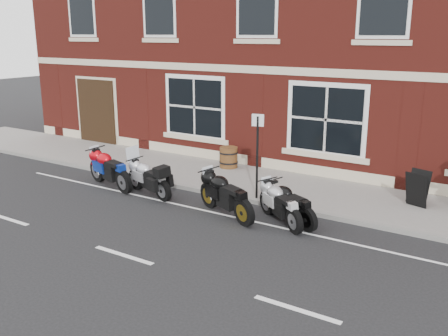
{
  "coord_description": "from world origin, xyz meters",
  "views": [
    {
      "loc": [
        7.03,
        -10.07,
        4.57
      ],
      "look_at": [
        -0.4,
        1.6,
        0.81
      ],
      "focal_mm": 40.0,
      "sensor_mm": 36.0,
      "label": 1
    }
  ],
  "objects": [
    {
      "name": "moto_naked_black",
      "position": [
        2.12,
        0.68,
        0.52
      ],
      "size": [
        1.84,
        1.01,
        0.9
      ],
      "rotation": [
        0.0,
        0.0,
        1.1
      ],
      "color": "black",
      "rests_on": "ground"
    },
    {
      "name": "a_board_sign",
      "position": [
        4.59,
        3.29,
        0.59
      ],
      "size": [
        0.65,
        0.53,
        0.94
      ],
      "primitive_type": null,
      "rotation": [
        0.0,
        0.0,
        -0.3
      ],
      "color": "black",
      "rests_on": "sidewalk"
    },
    {
      "name": "moto_sport_black",
      "position": [
        0.56,
        0.2,
        0.59
      ],
      "size": [
        2.16,
        1.07,
        1.03
      ],
      "rotation": [
        0.0,
        0.0,
        1.15
      ],
      "color": "black",
      "rests_on": "ground"
    },
    {
      "name": "ground",
      "position": [
        0.0,
        0.0,
        0.0
      ],
      "size": [
        80.0,
        80.0,
        0.0
      ],
      "primitive_type": "plane",
      "color": "black",
      "rests_on": "ground"
    },
    {
      "name": "sidewalk",
      "position": [
        0.0,
        3.0,
        0.06
      ],
      "size": [
        30.0,
        3.0,
        0.12
      ],
      "primitive_type": "cube",
      "color": "slate",
      "rests_on": "ground"
    },
    {
      "name": "moto_sport_red",
      "position": [
        -3.75,
        0.41,
        0.6
      ],
      "size": [
        2.28,
        0.79,
        1.05
      ],
      "rotation": [
        0.0,
        0.0,
        1.29
      ],
      "color": "black",
      "rests_on": "ground"
    },
    {
      "name": "moto_sport_silver",
      "position": [
        1.97,
        0.5,
        0.53
      ],
      "size": [
        1.73,
        1.28,
        0.91
      ],
      "rotation": [
        0.0,
        0.0,
        0.95
      ],
      "color": "black",
      "rests_on": "ground"
    },
    {
      "name": "moto_touring_silver",
      "position": [
        -2.26,
        0.46,
        0.55
      ],
      "size": [
        2.01,
        0.76,
        1.36
      ],
      "rotation": [
        0.0,
        0.0,
        1.28
      ],
      "color": "black",
      "rests_on": "ground"
    },
    {
      "name": "parking_sign",
      "position": [
        0.71,
        1.55,
        1.48
      ],
      "size": [
        0.33,
        0.1,
        2.36
      ],
      "rotation": [
        0.0,
        0.0,
        0.24
      ],
      "color": "black",
      "rests_on": "sidewalk"
    },
    {
      "name": "kerb",
      "position": [
        0.0,
        1.42,
        0.06
      ],
      "size": [
        30.0,
        0.16,
        0.12
      ],
      "primitive_type": "cube",
      "color": "slate",
      "rests_on": "ground"
    },
    {
      "name": "barrel_planter",
      "position": [
        -1.68,
        3.91,
        0.47
      ],
      "size": [
        0.64,
        0.64,
        0.71
      ],
      "color": "#4D3014",
      "rests_on": "sidewalk"
    }
  ]
}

